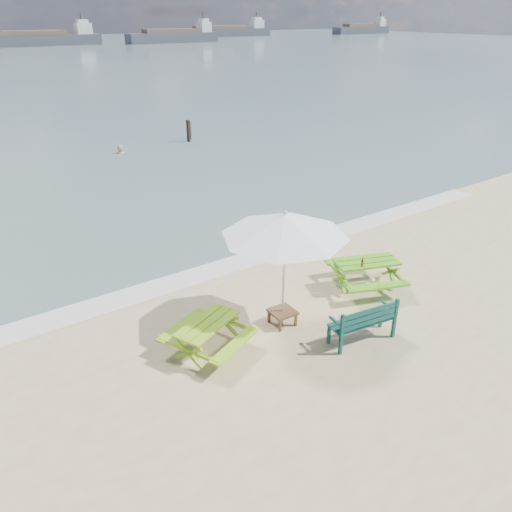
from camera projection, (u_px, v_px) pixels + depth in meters
foam_strip at (233, 264)px, 14.25m from camera, size 22.00×0.90×0.01m
picnic_table_left at (208, 337)px, 10.49m from camera, size 1.99×2.08×0.70m
picnic_table_right at (365, 275)px, 12.92m from camera, size 2.16×2.26×0.77m
park_bench at (362, 329)px, 10.86m from camera, size 1.57×0.74×0.93m
side_table at (282, 317)px, 11.46m from camera, size 0.57×0.57×0.36m
patio_umbrella at (285, 225)px, 10.45m from camera, size 2.87×2.87×2.73m
beer_bottle at (362, 263)px, 12.43m from camera, size 0.06×0.06×0.25m
swimmer at (121, 161)px, 25.62m from camera, size 0.72×0.60×1.69m
mooring_pilings at (189, 132)px, 27.78m from camera, size 0.58×0.78×1.39m
cargo_ships at (157, 35)px, 124.92m from camera, size 166.28×27.69×4.40m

